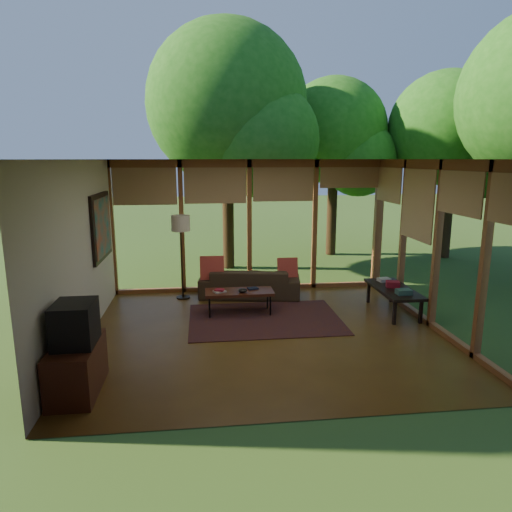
{
  "coord_description": "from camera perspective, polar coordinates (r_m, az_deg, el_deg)",
  "views": [
    {
      "loc": [
        -0.97,
        -6.75,
        2.7
      ],
      "look_at": [
        -0.08,
        0.7,
        1.1
      ],
      "focal_mm": 32.0,
      "sensor_mm": 36.0,
      "label": 1
    }
  ],
  "objects": [
    {
      "name": "wall_left",
      "position": [
        7.11,
        -21.19,
        0.23
      ],
      "size": [
        0.04,
        5.0,
        2.7
      ],
      "primitive_type": "cube",
      "color": "beige",
      "rests_on": "ground"
    },
    {
      "name": "television",
      "position": [
        5.69,
        -21.71,
        -7.87
      ],
      "size": [
        0.45,
        0.55,
        0.5
      ],
      "primitive_type": "cube",
      "color": "black",
      "rests_on": "media_cabinet"
    },
    {
      "name": "ct_bowl",
      "position": [
        7.97,
        -1.68,
        -4.31
      ],
      "size": [
        0.16,
        0.16,
        0.07
      ],
      "primitive_type": "ellipsoid",
      "color": "black",
      "rests_on": "coffee_table"
    },
    {
      "name": "console_book_a",
      "position": [
        8.14,
        17.98,
        -4.29
      ],
      "size": [
        0.24,
        0.18,
        0.09
      ],
      "primitive_type": "cube",
      "rotation": [
        0.0,
        0.0,
        0.02
      ],
      "color": "#335A51",
      "rests_on": "side_console"
    },
    {
      "name": "window_wall_right",
      "position": [
        7.82,
        21.7,
        1.21
      ],
      "size": [
        0.12,
        5.0,
        2.7
      ],
      "primitive_type": "cube",
      "color": "brown",
      "rests_on": "ground"
    },
    {
      "name": "rug",
      "position": [
        7.93,
        1.11,
        -7.86
      ],
      "size": [
        2.58,
        1.83,
        0.01
      ],
      "primitive_type": "cube",
      "color": "maroon",
      "rests_on": "floor"
    },
    {
      "name": "ct_book_upper",
      "position": [
        7.99,
        -4.58,
        -4.25
      ],
      "size": [
        0.19,
        0.17,
        0.03
      ],
      "primitive_type": "cube",
      "rotation": [
        0.0,
        0.0,
        -0.4
      ],
      "color": "maroon",
      "rests_on": "coffee_table"
    },
    {
      "name": "tree_nw",
      "position": [
        11.46,
        -3.69,
        18.41
      ],
      "size": [
        3.82,
        3.82,
        5.9
      ],
      "color": "#362313",
      "rests_on": "ground"
    },
    {
      "name": "floor_lamp",
      "position": [
        8.89,
        -9.39,
        3.47
      ],
      "size": [
        0.36,
        0.36,
        1.65
      ],
      "color": "black",
      "rests_on": "floor"
    },
    {
      "name": "ct_book_side",
      "position": [
        8.17,
        -0.39,
        -4.07
      ],
      "size": [
        0.2,
        0.17,
        0.03
      ],
      "primitive_type": "cube",
      "rotation": [
        0.0,
        0.0,
        0.26
      ],
      "color": "black",
      "rests_on": "coffee_table"
    },
    {
      "name": "ct_book_lower",
      "position": [
        8.0,
        -4.58,
        -4.44
      ],
      "size": [
        0.24,
        0.22,
        0.03
      ],
      "primitive_type": "cube",
      "rotation": [
        0.0,
        0.0,
        0.42
      ],
      "color": "#B6ADA5",
      "rests_on": "coffee_table"
    },
    {
      "name": "sofa",
      "position": [
        9.12,
        -0.77,
        -3.32
      ],
      "size": [
        2.08,
        1.09,
        0.58
      ],
      "primitive_type": "imported",
      "rotation": [
        0.0,
        0.0,
        2.97
      ],
      "color": "#3D2D1E",
      "rests_on": "floor"
    },
    {
      "name": "wall_front",
      "position": [
        4.56,
        5.79,
        -5.28
      ],
      "size": [
        5.5,
        0.04,
        2.7
      ],
      "primitive_type": "cube",
      "color": "beige",
      "rests_on": "ground"
    },
    {
      "name": "pillow_right",
      "position": [
        9.11,
        3.96,
        -1.5
      ],
      "size": [
        0.39,
        0.21,
        0.41
      ],
      "primitive_type": "cube",
      "rotation": [
        -0.21,
        0.0,
        0.0
      ],
      "color": "#9C100E",
      "rests_on": "sofa"
    },
    {
      "name": "coffee_table",
      "position": [
        8.08,
        -2.1,
        -4.6
      ],
      "size": [
        1.2,
        0.5,
        0.43
      ],
      "color": "#4D2115",
      "rests_on": "floor"
    },
    {
      "name": "side_console",
      "position": [
        8.51,
        16.82,
        -4.13
      ],
      "size": [
        0.6,
        1.4,
        0.46
      ],
      "color": "black",
      "rests_on": "floor"
    },
    {
      "name": "tree_far",
      "position": [
        13.54,
        22.61,
        14.37
      ],
      "size": [
        3.03,
        3.03,
        4.99
      ],
      "color": "#362313",
      "rests_on": "ground"
    },
    {
      "name": "console_book_c",
      "position": [
        8.89,
        15.71,
        -2.87
      ],
      "size": [
        0.25,
        0.2,
        0.06
      ],
      "primitive_type": "cube",
      "rotation": [
        0.0,
        0.0,
        0.16
      ],
      "color": "#B6ADA5",
      "rests_on": "side_console"
    },
    {
      "name": "console_book_b",
      "position": [
        8.53,
        16.73,
        -3.4
      ],
      "size": [
        0.28,
        0.23,
        0.11
      ],
      "primitive_type": "cube",
      "rotation": [
        0.0,
        0.0,
        -0.3
      ],
      "color": "maroon",
      "rests_on": "side_console"
    },
    {
      "name": "ceiling",
      "position": [
        6.82,
        1.38,
        12.0
      ],
      "size": [
        5.5,
        5.5,
        0.0
      ],
      "primitive_type": "plane",
      "rotation": [
        3.14,
        0.0,
        0.0
      ],
      "color": "silver",
      "rests_on": "ground"
    },
    {
      "name": "wall_painting",
      "position": [
        8.41,
        -18.75,
        3.51
      ],
      "size": [
        0.06,
        1.35,
        1.15
      ],
      "color": "black",
      "rests_on": "wall_left"
    },
    {
      "name": "media_cabinet",
      "position": [
        5.9,
        -21.48,
        -12.91
      ],
      "size": [
        0.5,
        1.0,
        0.6
      ],
      "primitive_type": "cube",
      "color": "#4D2115",
      "rests_on": "floor"
    },
    {
      "name": "floor",
      "position": [
        7.33,
        1.28,
        -9.6
      ],
      "size": [
        5.5,
        5.5,
        0.0
      ],
      "primitive_type": "plane",
      "color": "brown",
      "rests_on": "ground"
    },
    {
      "name": "window_wall_back",
      "position": [
        9.4,
        -0.83,
        3.75
      ],
      "size": [
        5.5,
        0.12,
        2.7
      ],
      "primitive_type": "cube",
      "color": "brown",
      "rests_on": "ground"
    },
    {
      "name": "pillow_left",
      "position": [
        8.95,
        -5.53,
        -1.54
      ],
      "size": [
        0.46,
        0.25,
        0.49
      ],
      "primitive_type": "cube",
      "rotation": [
        -0.21,
        0.0,
        0.0
      ],
      "color": "#9C100E",
      "rests_on": "sofa"
    },
    {
      "name": "exterior_lawn",
      "position": [
        17.47,
        24.18,
        2.03
      ],
      "size": [
        40.0,
        40.0,
        0.0
      ],
      "primitive_type": "plane",
      "color": "#365720",
      "rests_on": "ground"
    },
    {
      "name": "tree_ne",
      "position": [
        13.26,
        9.7,
        15.04
      ],
      "size": [
        2.92,
        2.92,
        4.92
      ],
      "color": "#362313",
      "rests_on": "ground"
    }
  ]
}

